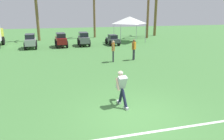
% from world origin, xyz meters
% --- Properties ---
extents(ground_plane, '(80.00, 80.00, 0.00)m').
position_xyz_m(ground_plane, '(0.00, 0.00, 0.00)').
color(ground_plane, '#457C3D').
extents(field_line_paint, '(19.98, 0.32, 0.01)m').
position_xyz_m(field_line_paint, '(0.00, -1.18, 0.00)').
color(field_line_paint, white).
rests_on(field_line_paint, ground_plane).
extents(frisbee_thrower, '(0.47, 1.13, 1.42)m').
position_xyz_m(frisbee_thrower, '(-0.20, 0.98, 0.80)').
color(frisbee_thrower, '#191E38').
rests_on(frisbee_thrower, ground_plane).
extents(frisbee_in_flight, '(0.35, 0.35, 0.11)m').
position_xyz_m(frisbee_in_flight, '(-0.11, 1.61, 0.52)').
color(frisbee_in_flight, white).
extents(teammate_near_sideline, '(0.29, 0.49, 1.56)m').
position_xyz_m(teammate_near_sideline, '(1.39, 8.38, 0.94)').
color(teammate_near_sideline, '#33333D').
rests_on(teammate_near_sideline, ground_plane).
extents(teammate_midfield, '(0.38, 0.42, 1.56)m').
position_xyz_m(teammate_midfield, '(3.06, 8.59, 0.94)').
color(teammate_midfield, '#33333D').
rests_on(teammate_midfield, ground_plane).
extents(parked_car_slot_a, '(1.29, 2.40, 1.40)m').
position_xyz_m(parked_car_slot_a, '(-5.05, 15.95, 0.74)').
color(parked_car_slot_a, '#B7BABF').
rests_on(parked_car_slot_a, ground_plane).
extents(parked_car_slot_b, '(1.30, 2.41, 1.40)m').
position_xyz_m(parked_car_slot_b, '(-2.11, 16.13, 0.74)').
color(parked_car_slot_b, maroon).
rests_on(parked_car_slot_b, ground_plane).
extents(parked_car_slot_c, '(1.18, 2.36, 1.40)m').
position_xyz_m(parked_car_slot_c, '(0.22, 16.30, 0.74)').
color(parked_car_slot_c, slate).
rests_on(parked_car_slot_c, ground_plane).
extents(parked_car_slot_d, '(1.20, 2.25, 1.10)m').
position_xyz_m(parked_car_slot_d, '(3.32, 16.05, 0.56)').
color(parked_car_slot_d, '#474C51').
rests_on(parked_car_slot_d, ground_plane).
extents(palm_tree_far_left, '(2.90, 2.93, 5.52)m').
position_xyz_m(palm_tree_far_left, '(-4.60, 21.52, 3.22)').
color(palm_tree_far_left, brown).
rests_on(palm_tree_far_left, ground_plane).
extents(palm_tree_left_of_centre, '(3.70, 3.22, 7.48)m').
position_xyz_m(palm_tree_left_of_centre, '(2.59, 23.00, 4.64)').
color(palm_tree_left_of_centre, brown).
rests_on(palm_tree_left_of_centre, ground_plane).
extents(palm_tree_right_of_centre, '(2.96, 3.28, 6.75)m').
position_xyz_m(palm_tree_right_of_centre, '(9.26, 20.55, 3.99)').
color(palm_tree_right_of_centre, brown).
rests_on(palm_tree_right_of_centre, ground_plane).
extents(palm_tree_far_right, '(3.14, 3.68, 7.00)m').
position_xyz_m(palm_tree_far_right, '(11.43, 22.85, 3.95)').
color(palm_tree_far_right, brown).
rests_on(palm_tree_far_right, ground_plane).
extents(event_tent, '(3.11, 3.11, 2.91)m').
position_xyz_m(event_tent, '(5.87, 18.06, 2.50)').
color(event_tent, '#B2B5BA').
rests_on(event_tent, ground_plane).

